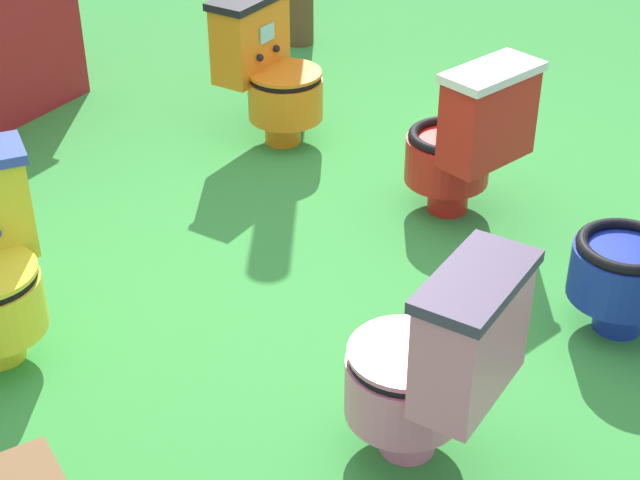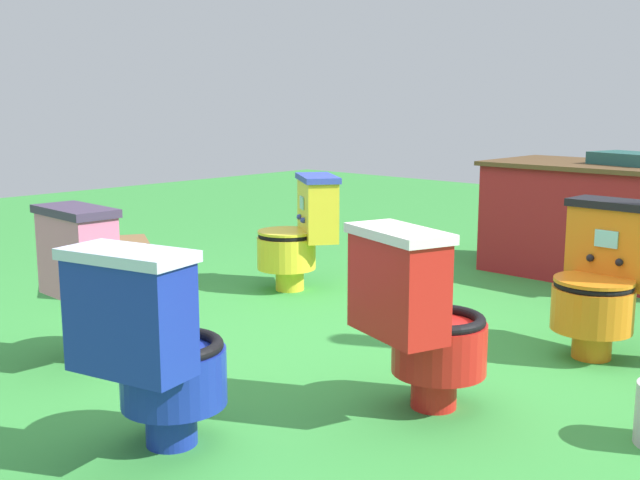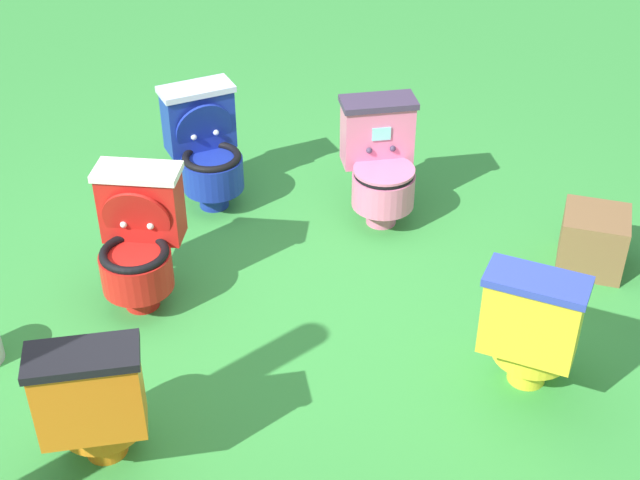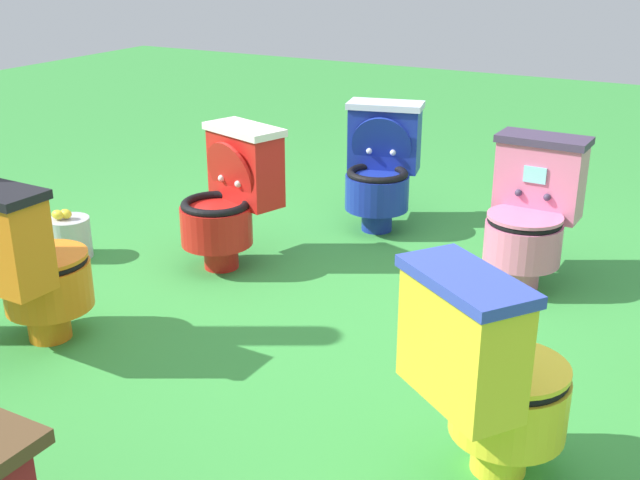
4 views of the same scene
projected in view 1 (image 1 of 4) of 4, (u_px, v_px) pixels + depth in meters
The scene contains 5 objects.
ground at pixel (342, 267), 4.00m from camera, with size 14.00×14.00×0.00m, color green.
toilet_orange at pixel (270, 70), 4.80m from camera, with size 0.44×0.50×0.73m.
toilet_red at pixel (466, 139), 4.15m from camera, with size 0.53×0.59×0.73m.
toilet_pink at pixel (434, 364), 2.90m from camera, with size 0.44×0.51×0.73m.
lemon_bucket at pixel (463, 108), 5.03m from camera, with size 0.22×0.22×0.28m.
Camera 1 is at (-2.92, -1.60, 2.23)m, focal length 55.22 mm.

